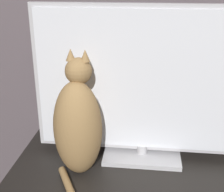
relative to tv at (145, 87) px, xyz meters
name	(u,v)px	position (x,y,z in m)	size (l,w,h in m)	color
tv	(145,87)	(0.00, 0.00, 0.00)	(0.91, 0.20, 0.65)	#B7B7BC
cat	(78,125)	(-0.25, -0.14, -0.11)	(0.21, 0.33, 0.50)	#997547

